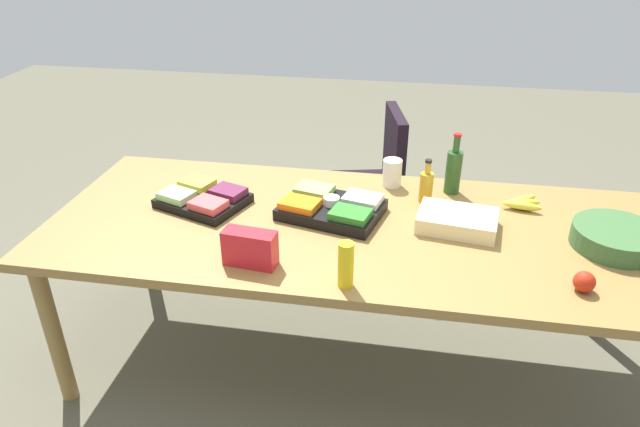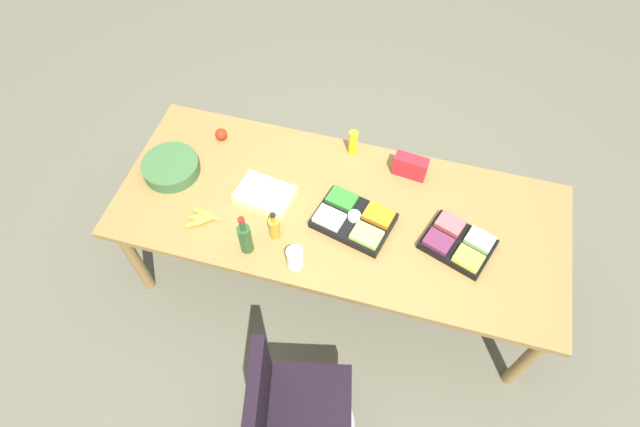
# 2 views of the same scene
# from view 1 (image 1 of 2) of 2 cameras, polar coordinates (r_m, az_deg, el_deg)

# --- Properties ---
(ground_plane) EXTENTS (10.00, 10.00, 0.00)m
(ground_plane) POSITION_cam_1_polar(r_m,az_deg,el_deg) (2.89, 2.80, -14.38)
(ground_plane) COLOR #5B5947
(conference_table) EXTENTS (2.60, 1.06, 0.77)m
(conference_table) POSITION_cam_1_polar(r_m,az_deg,el_deg) (2.47, 3.18, -2.36)
(conference_table) COLOR olive
(conference_table) RESTS_ON ground
(office_chair) EXTENTS (0.58, 0.58, 0.91)m
(office_chair) POSITION_cam_1_polar(r_m,az_deg,el_deg) (3.57, 4.45, 1.33)
(office_chair) COLOR gray
(office_chair) RESTS_ON ground
(sheet_cake) EXTENTS (0.35, 0.26, 0.07)m
(sheet_cake) POSITION_cam_1_polar(r_m,az_deg,el_deg) (2.46, 13.47, -0.71)
(sheet_cake) COLOR beige
(sheet_cake) RESTS_ON conference_table
(fruit_platter) EXTENTS (0.43, 0.39, 0.07)m
(fruit_platter) POSITION_cam_1_polar(r_m,az_deg,el_deg) (2.63, -11.55, 1.50)
(fruit_platter) COLOR black
(fruit_platter) RESTS_ON conference_table
(chip_bag_red) EXTENTS (0.21, 0.10, 0.14)m
(chip_bag_red) POSITION_cam_1_polar(r_m,az_deg,el_deg) (2.15, -6.97, -3.44)
(chip_bag_red) COLOR red
(chip_bag_red) RESTS_ON conference_table
(banana_bunch) EXTENTS (0.18, 0.15, 0.04)m
(banana_bunch) POSITION_cam_1_polar(r_m,az_deg,el_deg) (2.70, 19.41, 1.00)
(banana_bunch) COLOR yellow
(banana_bunch) RESTS_ON conference_table
(veggie_tray) EXTENTS (0.48, 0.39, 0.09)m
(veggie_tray) POSITION_cam_1_polar(r_m,az_deg,el_deg) (2.49, 1.15, 0.61)
(veggie_tray) COLOR black
(veggie_tray) RESTS_ON conference_table
(salad_bowl) EXTENTS (0.38, 0.38, 0.08)m
(salad_bowl) POSITION_cam_1_polar(r_m,az_deg,el_deg) (2.54, 27.39, -2.17)
(salad_bowl) COLOR #385F32
(salad_bowl) RESTS_ON conference_table
(mayo_jar) EXTENTS (0.11, 0.11, 0.13)m
(mayo_jar) POSITION_cam_1_polar(r_m,az_deg,el_deg) (2.76, 7.19, 4.03)
(mayo_jar) COLOR white
(mayo_jar) RESTS_ON conference_table
(wine_bottle) EXTENTS (0.09, 0.09, 0.29)m
(wine_bottle) POSITION_cam_1_polar(r_m,az_deg,el_deg) (2.73, 13.13, 4.21)
(wine_bottle) COLOR #254C20
(wine_bottle) RESTS_ON conference_table
(mustard_bottle) EXTENTS (0.07, 0.07, 0.18)m
(mustard_bottle) POSITION_cam_1_polar(r_m,az_deg,el_deg) (2.01, 2.58, -5.11)
(mustard_bottle) COLOR yellow
(mustard_bottle) RESTS_ON conference_table
(apple_red) EXTENTS (0.09, 0.09, 0.08)m
(apple_red) POSITION_cam_1_polar(r_m,az_deg,el_deg) (2.21, 24.80, -6.18)
(apple_red) COLOR #B72410
(apple_red) RESTS_ON conference_table
(dressing_bottle) EXTENTS (0.08, 0.08, 0.21)m
(dressing_bottle) POSITION_cam_1_polar(r_m,az_deg,el_deg) (2.63, 10.51, 2.70)
(dressing_bottle) COLOR #BE8C21
(dressing_bottle) RESTS_ON conference_table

